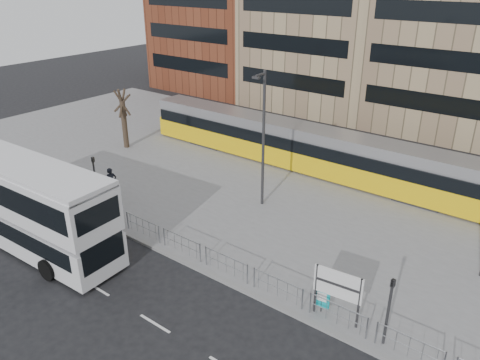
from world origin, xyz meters
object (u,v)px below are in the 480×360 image
Objects in this scene: bare_tree at (120,87)px; double_decker_bus at (24,201)px; tram at (303,147)px; lamp_post_west at (263,135)px; ad_panel at (322,297)px; pedestrian at (112,182)px; traffic_light_east at (389,304)px; traffic_light_west at (95,174)px; station_sign at (338,287)px.

double_decker_bus is at bearing -59.85° from bare_tree.
lamp_post_west is (1.05, -6.82, 2.99)m from tram.
pedestrian reaches higher than ad_panel.
traffic_light_east is 13.25m from lamp_post_west.
bare_tree is (-6.51, 7.83, 3.16)m from traffic_light_west.
double_decker_bus is at bearing -157.49° from traffic_light_east.
tram is 7.52m from lamp_post_west.
tram reaches higher than traffic_light_west.
double_decker_bus is at bearing -123.21° from lamp_post_west.
bare_tree reaches higher than station_sign.
traffic_light_west reaches higher than station_sign.
bare_tree is (-7.60, 13.08, 2.61)m from double_decker_bus.
traffic_light_west is (-1.08, 5.25, -0.55)m from double_decker_bus.
lamp_post_west is at bearing 135.79° from station_sign.
traffic_light_east is (2.91, -0.17, 1.20)m from ad_panel.
traffic_light_west is (-16.55, 0.70, 1.20)m from ad_panel.
bare_tree is at bearing 154.48° from station_sign.
pedestrian is at bearing 96.53° from double_decker_bus.
station_sign is at bearing -54.68° from tram.
tram is 20.92× the size of ad_panel.
bare_tree reaches higher than traffic_light_west.
traffic_light_west is at bearing -120.04° from tram.
traffic_light_west reaches higher than ad_panel.
double_decker_bus is 16.22m from ad_panel.
bare_tree is (-23.76, 8.60, 3.45)m from station_sign.
pedestrian is at bearing -45.51° from bare_tree.
ad_panel is 11.22m from lamp_post_west.
bare_tree reaches higher than tram.
lamp_post_west reaches higher than bare_tree.
double_decker_bus is 6.65m from pedestrian.
traffic_light_east is (19.40, -2.00, 0.99)m from pedestrian.
traffic_light_west and traffic_light_east have the same top height.
bare_tree is (-23.06, 8.52, 4.36)m from ad_panel.
station_sign is at bearing -8.45° from traffic_light_west.
ad_panel is 16.61m from traffic_light_west.
station_sign is 1.24× the size of pedestrian.
traffic_light_west is (-17.25, 0.77, 0.29)m from station_sign.
double_decker_bus is 4.03× the size of traffic_light_east.
pedestrian is (-7.44, -11.85, -0.66)m from tram.
double_decker_bus is 19.35m from tram.
traffic_light_east reaches higher than station_sign.
bare_tree is at bearing 170.58° from traffic_light_east.
traffic_light_east is (11.96, -13.85, 0.33)m from tram.
ad_panel is at bearing -56.52° from tram.
bare_tree reaches higher than traffic_light_east.
tram reaches higher than pedestrian.
station_sign is 2.23m from traffic_light_east.
tram is 16.42m from ad_panel.
traffic_light_east is (19.46, -0.87, 0.00)m from traffic_light_west.
double_decker_bus is 1.80× the size of bare_tree.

